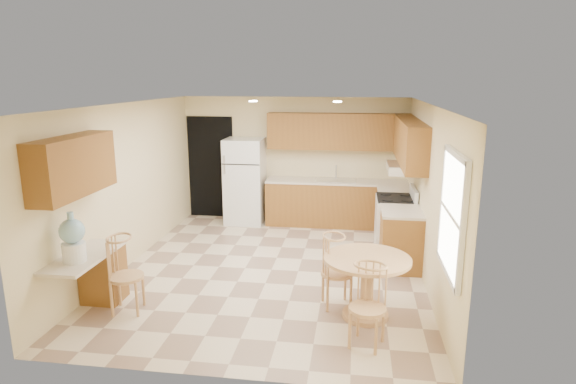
# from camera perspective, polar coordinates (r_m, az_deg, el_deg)

# --- Properties ---
(floor) EXTENTS (5.50, 5.50, 0.00)m
(floor) POSITION_cam_1_polar(r_m,az_deg,el_deg) (7.47, -1.97, -9.18)
(floor) COLOR beige
(floor) RESTS_ON ground
(ceiling) EXTENTS (4.50, 5.50, 0.02)m
(ceiling) POSITION_cam_1_polar(r_m,az_deg,el_deg) (6.90, -2.14, 10.35)
(ceiling) COLOR white
(ceiling) RESTS_ON wall_back
(wall_back) EXTENTS (4.50, 0.02, 2.50)m
(wall_back) POSITION_cam_1_polar(r_m,az_deg,el_deg) (9.75, 0.77, 3.86)
(wall_back) COLOR beige
(wall_back) RESTS_ON floor
(wall_front) EXTENTS (4.50, 0.02, 2.50)m
(wall_front) POSITION_cam_1_polar(r_m,az_deg,el_deg) (4.51, -8.21, -7.73)
(wall_front) COLOR beige
(wall_front) RESTS_ON floor
(wall_left) EXTENTS (0.02, 5.50, 2.50)m
(wall_left) POSITION_cam_1_polar(r_m,az_deg,el_deg) (7.79, -18.58, 0.72)
(wall_left) COLOR beige
(wall_left) RESTS_ON floor
(wall_right) EXTENTS (0.02, 5.50, 2.50)m
(wall_right) POSITION_cam_1_polar(r_m,az_deg,el_deg) (7.05, 16.26, -0.40)
(wall_right) COLOR beige
(wall_right) RESTS_ON floor
(doorway) EXTENTS (0.90, 0.02, 2.10)m
(doorway) POSITION_cam_1_polar(r_m,az_deg,el_deg) (10.14, -9.12, 2.91)
(doorway) COLOR black
(doorway) RESTS_ON floor
(base_cab_back) EXTENTS (2.75, 0.60, 0.87)m
(base_cab_back) POSITION_cam_1_polar(r_m,az_deg,el_deg) (9.56, 5.74, -1.40)
(base_cab_back) COLOR #8F5C24
(base_cab_back) RESTS_ON floor
(counter_back) EXTENTS (2.75, 0.63, 0.04)m
(counter_back) POSITION_cam_1_polar(r_m,az_deg,el_deg) (9.45, 5.80, 1.26)
(counter_back) COLOR beige
(counter_back) RESTS_ON base_cab_back
(base_cab_right_a) EXTENTS (0.60, 0.59, 0.87)m
(base_cab_right_a) POSITION_cam_1_polar(r_m,az_deg,el_deg) (9.01, 12.43, -2.58)
(base_cab_right_a) COLOR #8F5C24
(base_cab_right_a) RESTS_ON floor
(counter_right_a) EXTENTS (0.63, 0.59, 0.04)m
(counter_right_a) POSITION_cam_1_polar(r_m,az_deg,el_deg) (8.89, 12.57, 0.24)
(counter_right_a) COLOR beige
(counter_right_a) RESTS_ON base_cab_right_a
(base_cab_right_b) EXTENTS (0.60, 0.80, 0.87)m
(base_cab_right_b) POSITION_cam_1_polar(r_m,az_deg,el_deg) (7.62, 13.21, -5.57)
(base_cab_right_b) COLOR #8F5C24
(base_cab_right_b) RESTS_ON floor
(counter_right_b) EXTENTS (0.63, 0.80, 0.04)m
(counter_right_b) POSITION_cam_1_polar(r_m,az_deg,el_deg) (7.49, 13.39, -2.27)
(counter_right_b) COLOR beige
(counter_right_b) RESTS_ON base_cab_right_b
(upper_cab_back) EXTENTS (2.75, 0.33, 0.70)m
(upper_cab_back) POSITION_cam_1_polar(r_m,az_deg,el_deg) (9.43, 5.97, 7.15)
(upper_cab_back) COLOR #8F5C24
(upper_cab_back) RESTS_ON wall_back
(upper_cab_right) EXTENTS (0.33, 2.42, 0.70)m
(upper_cab_right) POSITION_cam_1_polar(r_m,az_deg,el_deg) (8.11, 14.21, 5.79)
(upper_cab_right) COLOR #8F5C24
(upper_cab_right) RESTS_ON wall_right
(upper_cab_left) EXTENTS (0.33, 1.40, 0.70)m
(upper_cab_left) POSITION_cam_1_polar(r_m,az_deg,el_deg) (6.23, -24.11, 2.83)
(upper_cab_left) COLOR #8F5C24
(upper_cab_left) RESTS_ON wall_left
(sink) EXTENTS (0.78, 0.44, 0.01)m
(sink) POSITION_cam_1_polar(r_m,az_deg,el_deg) (9.45, 5.65, 1.40)
(sink) COLOR silver
(sink) RESTS_ON counter_back
(range_hood) EXTENTS (0.50, 0.76, 0.14)m
(range_hood) POSITION_cam_1_polar(r_m,az_deg,el_deg) (8.13, 13.46, 2.79)
(range_hood) COLOR silver
(range_hood) RESTS_ON upper_cab_right
(desk_pedestal) EXTENTS (0.48, 0.42, 0.72)m
(desk_pedestal) POSITION_cam_1_polar(r_m,az_deg,el_deg) (6.82, -21.05, -9.11)
(desk_pedestal) COLOR #8F5C24
(desk_pedestal) RESTS_ON floor
(desk_top) EXTENTS (0.50, 1.20, 0.04)m
(desk_top) POSITION_cam_1_polar(r_m,az_deg,el_deg) (6.38, -22.99, -7.09)
(desk_top) COLOR beige
(desk_top) RESTS_ON desk_pedestal
(window) EXTENTS (0.06, 1.12, 1.30)m
(window) POSITION_cam_1_polar(r_m,az_deg,el_deg) (5.22, 18.95, -2.52)
(window) COLOR white
(window) RESTS_ON wall_right
(can_light_a) EXTENTS (0.14, 0.14, 0.02)m
(can_light_a) POSITION_cam_1_polar(r_m,az_deg,el_deg) (8.18, -4.15, 10.70)
(can_light_a) COLOR white
(can_light_a) RESTS_ON ceiling
(can_light_b) EXTENTS (0.14, 0.14, 0.02)m
(can_light_b) POSITION_cam_1_polar(r_m,az_deg,el_deg) (8.00, 5.88, 10.60)
(can_light_b) COLOR white
(can_light_b) RESTS_ON ceiling
(refrigerator) EXTENTS (0.75, 0.73, 1.70)m
(refrigerator) POSITION_cam_1_polar(r_m,az_deg,el_deg) (9.65, -5.11, 1.29)
(refrigerator) COLOR white
(refrigerator) RESTS_ON floor
(stove) EXTENTS (0.65, 0.76, 1.09)m
(stove) POSITION_cam_1_polar(r_m,az_deg,el_deg) (8.35, 12.60, -3.62)
(stove) COLOR white
(stove) RESTS_ON floor
(dining_table) EXTENTS (1.05, 1.05, 0.77)m
(dining_table) POSITION_cam_1_polar(r_m,az_deg,el_deg) (5.97, 9.30, -10.07)
(dining_table) COLOR tan
(dining_table) RESTS_ON floor
(chair_table_a) EXTENTS (0.42, 0.54, 0.95)m
(chair_table_a) POSITION_cam_1_polar(r_m,az_deg,el_deg) (6.09, 5.82, -8.77)
(chair_table_a) COLOR tan
(chair_table_a) RESTS_ON floor
(chair_table_b) EXTENTS (0.41, 0.44, 0.92)m
(chair_table_b) POSITION_cam_1_polar(r_m,az_deg,el_deg) (5.28, 9.47, -12.71)
(chair_table_b) COLOR tan
(chair_table_b) RESTS_ON floor
(chair_desk) EXTENTS (0.43, 0.55, 0.97)m
(chair_desk) POSITION_cam_1_polar(r_m,az_deg,el_deg) (6.26, -19.07, -8.72)
(chair_desk) COLOR tan
(chair_desk) RESTS_ON floor
(water_crock) EXTENTS (0.29, 0.29, 0.60)m
(water_crock) POSITION_cam_1_polar(r_m,az_deg,el_deg) (6.13, -24.15, -5.14)
(water_crock) COLOR white
(water_crock) RESTS_ON desk_top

